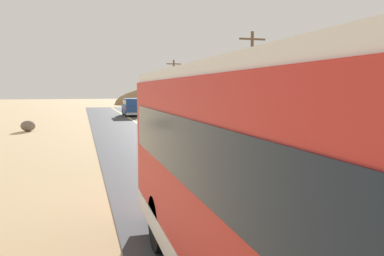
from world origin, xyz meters
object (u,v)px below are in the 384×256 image
power_pole_far (174,83)px  power_pole_mid (252,76)px  livestock_truck (235,118)px  car_far (132,106)px  bus (325,203)px  boulder_near_shoulder (28,126)px

power_pole_far → power_pole_mid: bearing=-90.0°
livestock_truck → car_far: size_ratio=2.10×
bus → boulder_near_shoulder: (-6.08, 25.62, -1.37)m
car_far → boulder_near_shoulder: 16.49m
power_pole_far → boulder_near_shoulder: size_ratio=7.26×
car_far → power_pole_far: (7.77, 12.68, 2.83)m
car_far → livestock_truck: bearing=-89.2°
boulder_near_shoulder → car_far: bearing=56.5°
livestock_truck → car_far: (-0.40, 28.66, -0.70)m
boulder_near_shoulder → livestock_truck: bearing=-57.6°
livestock_truck → bus: bus is taller
livestock_truck → power_pole_mid: size_ratio=1.29×
bus → power_pole_far: power_pole_far is taller
bus → boulder_near_shoulder: bus is taller
car_far → boulder_near_shoulder: size_ratio=4.61×
livestock_truck → power_pole_far: (7.37, 41.34, 2.13)m
livestock_truck → boulder_near_shoulder: 17.75m
power_pole_far → livestock_truck: bearing=-100.1°
car_far → power_pole_mid: power_pole_mid is taller
boulder_near_shoulder → bus: bearing=-76.6°
power_pole_mid → power_pole_far: power_pole_mid is taller
bus → power_pole_far: 53.19m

